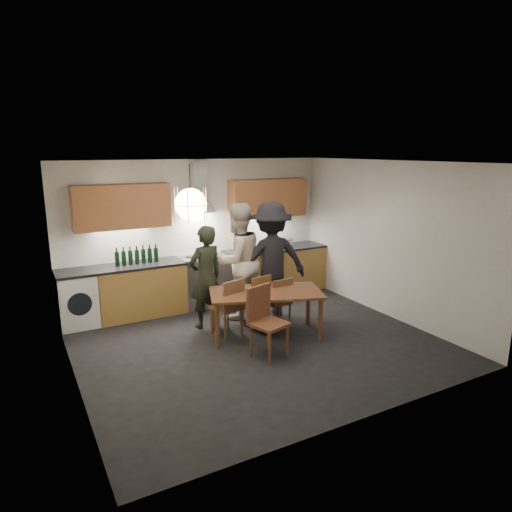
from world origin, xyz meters
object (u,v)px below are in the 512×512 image
chair_back_left (230,304)px  person_right (271,260)px  chair_front (264,316)px  wine_bottles (137,255)px  person_mid (238,261)px  dining_table (266,297)px  stock_pot (287,243)px  mixing_bowl (259,248)px  person_left (206,277)px

chair_back_left → person_right: size_ratio=0.46×
chair_front → wine_bottles: size_ratio=1.33×
person_right → wine_bottles: person_right is taller
person_mid → person_right: person_right is taller
dining_table → stock_pot: 2.32m
person_mid → wine_bottles: person_mid is taller
dining_table → stock_pot: size_ratio=8.06×
dining_table → wine_bottles: bearing=148.5°
person_mid → mixing_bowl: (0.85, 0.82, -0.02)m
person_left → person_right: (1.17, -0.03, 0.15)m
chair_front → person_right: bearing=39.2°
person_left → mixing_bowl: 1.78m
dining_table → mixing_bowl: (0.85, 1.76, 0.32)m
chair_front → chair_back_left: bearing=83.0°
chair_back_left → mixing_bowl: mixing_bowl is taller
dining_table → person_mid: person_mid is taller
chair_front → mixing_bowl: (1.19, 2.31, 0.39)m
stock_pot → person_left: bearing=-155.6°
person_mid → chair_front: bearing=66.0°
person_mid → person_right: size_ratio=1.00×
person_left → person_mid: bearing=-178.8°
chair_front → mixing_bowl: size_ratio=2.99×
mixing_bowl → wine_bottles: 2.30m
stock_pot → wine_bottles: bearing=178.8°
person_right → stock_pot: person_right is taller
person_left → stock_pot: 2.33m
chair_back_left → mixing_bowl: bearing=-146.4°
person_left → mixing_bowl: size_ratio=5.05×
stock_pot → wine_bottles: wine_bottles is taller
person_left → person_mid: 0.67m
chair_back_left → mixing_bowl: (1.33, 1.51, 0.43)m
chair_back_left → chair_front: 0.81m
chair_back_left → person_mid: bearing=-139.7°
chair_back_left → chair_front: bearing=85.0°
mixing_bowl → stock_pot: stock_pot is taller
chair_front → person_mid: 1.59m
chair_front → person_mid: person_mid is taller
person_left → chair_front: bearing=90.3°
person_left → stock_pot: size_ratio=7.16×
dining_table → mixing_bowl: mixing_bowl is taller
dining_table → mixing_bowl: size_ratio=5.68×
chair_front → stock_pot: 2.97m
person_mid → wine_bottles: (-1.44, 0.87, 0.09)m
dining_table → chair_back_left: size_ratio=2.06×
mixing_bowl → person_right: bearing=-107.5°
person_left → stock_pot: (2.12, 0.96, 0.16)m
mixing_bowl → wine_bottles: bearing=178.7°
wine_bottles → mixing_bowl: bearing=-1.3°
person_left → wine_bottles: bearing=-63.8°
person_mid → stock_pot: size_ratio=8.43×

